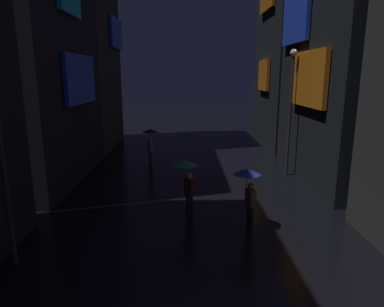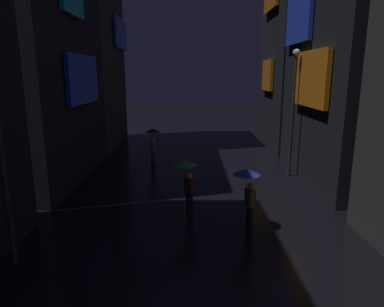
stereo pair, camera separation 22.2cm
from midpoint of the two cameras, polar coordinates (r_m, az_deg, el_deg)
name	(u,v)px [view 1 (the left image)]	position (r m, az deg, el deg)	size (l,w,h in m)	color
building_left_mid	(27,7)	(18.63, -26.10, 21.10)	(4.25, 8.94, 16.33)	black
pedestrian_foreground_right_green	(186,172)	(12.48, -1.48, -3.15)	(0.90, 0.90, 2.12)	black
pedestrian_far_right_blue	(248,182)	(11.50, 8.79, -4.72)	(0.90, 0.90, 2.12)	black
pedestrian_near_crossing_black	(150,137)	(19.80, -7.31, 2.80)	(0.90, 0.90, 2.12)	#38332D
streetlamp_right_far	(291,100)	(17.94, 15.80, 8.56)	(0.36, 0.36, 6.36)	#2D2D33
streetlamp_left_near	(0,141)	(10.04, -29.93, 1.82)	(0.36, 0.36, 5.60)	#2D2D33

